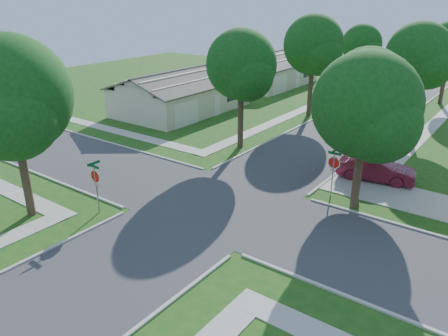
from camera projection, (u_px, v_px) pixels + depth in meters
name	position (u px, v px, depth m)	size (l,w,h in m)	color
ground	(219.00, 204.00, 24.85)	(100.00, 100.00, 0.00)	#194B14
road_ns	(219.00, 204.00, 24.85)	(7.00, 100.00, 0.02)	#333335
sidewalk_ne	(437.00, 121.00, 40.97)	(1.20, 40.00, 0.04)	#9E9B91
sidewalk_nw	(317.00, 103.00, 47.67)	(1.20, 40.00, 0.04)	#9E9B91
driveway	(398.00, 196.00, 25.82)	(8.80, 3.60, 0.05)	#9E9B91
stop_sign_sw	(95.00, 179.00, 23.16)	(1.05, 0.80, 2.98)	gray
stop_sign_ne	(334.00, 165.00, 25.04)	(1.05, 0.80, 2.98)	gray
tree_e_near	(368.00, 90.00, 26.89)	(4.97, 4.80, 8.28)	#38281C
tree_e_mid	(419.00, 58.00, 35.65)	(5.59, 5.40, 9.21)	#38281C
tree_w_near	(242.00, 68.00, 31.88)	(5.38, 5.20, 8.97)	#38281C
tree_w_mid	(314.00, 48.00, 40.73)	(5.80, 5.60, 9.56)	#38281C
tree_w_far	(362.00, 46.00, 50.83)	(4.76, 4.60, 8.04)	#38281C
tree_sw_corner	(12.00, 101.00, 21.37)	(6.21, 6.00, 9.55)	#38281C
tree_ne_corner	(367.00, 110.00, 22.44)	(5.80, 5.60, 8.66)	#38281C
house_nw_near	(182.00, 96.00, 44.30)	(8.42, 13.60, 4.23)	#C0B697
house_nw_far	(268.00, 73.00, 57.03)	(8.42, 13.60, 4.23)	#C0B697
car_driveway	(376.00, 169.00, 27.78)	(1.65, 4.73, 1.56)	#5B1223
car_curb_east	(395.00, 100.00, 45.70)	(1.93, 4.78, 1.63)	black
car_curb_west	(389.00, 89.00, 51.54)	(2.11, 5.18, 1.50)	black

